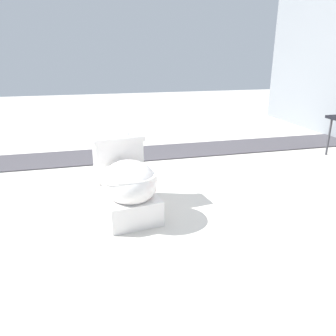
{
  "coord_description": "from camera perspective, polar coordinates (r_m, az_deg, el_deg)",
  "views": [
    {
      "loc": [
        2.26,
        -0.41,
        1.07
      ],
      "look_at": [
        0.16,
        0.12,
        0.3
      ],
      "focal_mm": 35.0,
      "sensor_mm": 36.0,
      "label": 1
    }
  ],
  "objects": [
    {
      "name": "gravel_strip",
      "position": [
        3.73,
        0.62,
        2.94
      ],
      "size": [
        0.56,
        8.0,
        0.01
      ],
      "primitive_type": "cube",
      "color": "#423F44",
      "rests_on": "ground"
    },
    {
      "name": "ground_plane",
      "position": [
        2.54,
        -3.49,
        -5.47
      ],
      "size": [
        14.0,
        14.0,
        0.0
      ],
      "primitive_type": "plane",
      "color": "beige"
    },
    {
      "name": "toilet",
      "position": [
        2.28,
        -7.31,
        -2.52
      ],
      "size": [
        0.67,
        0.45,
        0.52
      ],
      "rotation": [
        0.0,
        0.0,
        0.13
      ],
      "color": "white",
      "rests_on": "ground"
    }
  ]
}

